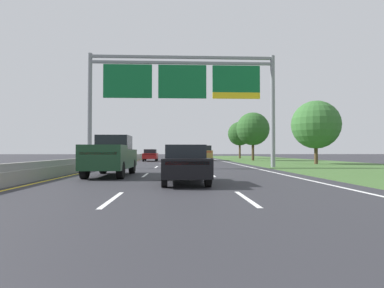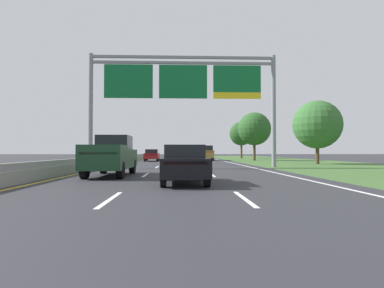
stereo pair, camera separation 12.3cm
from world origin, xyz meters
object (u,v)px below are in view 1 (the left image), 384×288
(car_red_left_lane_sedan, at_px, (151,155))
(roadside_tree_distant, at_px, (240,134))
(pickup_truck_darkgreen, at_px, (111,156))
(roadside_tree_mid, at_px, (316,125))
(car_grey_centre_lane_sedan, at_px, (178,155))
(overhead_sign_gantry, at_px, (182,87))
(car_black_centre_lane_sedan, at_px, (184,163))
(roadside_tree_far, at_px, (253,129))
(car_gold_right_lane_suv, at_px, (205,153))

(car_red_left_lane_sedan, height_order, roadside_tree_distant, roadside_tree_distant)
(pickup_truck_darkgreen, relative_size, roadside_tree_mid, 0.83)
(car_grey_centre_lane_sedan, distance_m, roadside_tree_mid, 16.42)
(overhead_sign_gantry, relative_size, car_red_left_lane_sedan, 3.41)
(pickup_truck_darkgreen, bearing_deg, car_red_left_lane_sedan, 0.57)
(car_black_centre_lane_sedan, xyz_separation_m, roadside_tree_distant, (11.03, 44.76, 3.69))
(car_black_centre_lane_sedan, bearing_deg, roadside_tree_far, -19.69)
(overhead_sign_gantry, relative_size, car_grey_centre_lane_sedan, 3.40)
(car_gold_right_lane_suv, bearing_deg, roadside_tree_mid, -141.56)
(car_gold_right_lane_suv, bearing_deg, car_black_centre_lane_sedan, 174.44)
(roadside_tree_distant, bearing_deg, car_gold_right_lane_suv, -120.90)
(roadside_tree_far, bearing_deg, car_grey_centre_lane_sedan, -156.71)
(overhead_sign_gantry, height_order, roadside_tree_far, overhead_sign_gantry)
(car_gold_right_lane_suv, bearing_deg, roadside_tree_far, -98.02)
(car_red_left_lane_sedan, xyz_separation_m, roadside_tree_distant, (14.91, 15.33, 3.69))
(car_gold_right_lane_suv, distance_m, car_red_left_lane_sedan, 7.98)
(overhead_sign_gantry, height_order, roadside_tree_distant, overhead_sign_gantry)
(pickup_truck_darkgreen, relative_size, car_black_centre_lane_sedan, 1.22)
(pickup_truck_darkgreen, distance_m, roadside_tree_mid, 23.29)
(car_gold_right_lane_suv, height_order, car_red_left_lane_sedan, car_gold_right_lane_suv)
(pickup_truck_darkgreen, height_order, car_grey_centre_lane_sedan, pickup_truck_darkgreen)
(car_black_centre_lane_sedan, height_order, car_red_left_lane_sedan, same)
(car_gold_right_lane_suv, bearing_deg, overhead_sign_gantry, 170.86)
(car_grey_centre_lane_sedan, relative_size, roadside_tree_far, 0.65)
(overhead_sign_gantry, distance_m, car_gold_right_lane_suv, 20.96)
(pickup_truck_darkgreen, height_order, roadside_tree_mid, roadside_tree_mid)
(pickup_truck_darkgreen, distance_m, roadside_tree_far, 30.78)
(car_black_centre_lane_sedan, height_order, roadside_tree_distant, roadside_tree_distant)
(car_red_left_lane_sedan, bearing_deg, roadside_tree_far, -83.21)
(pickup_truck_darkgreen, xyz_separation_m, roadside_tree_distant, (14.86, 40.67, 3.43))
(car_gold_right_lane_suv, distance_m, car_grey_centre_lane_sedan, 6.72)
(car_red_left_lane_sedan, distance_m, car_grey_centre_lane_sedan, 4.54)
(roadside_tree_mid, bearing_deg, car_black_centre_lane_sedan, -126.19)
(car_black_centre_lane_sedan, relative_size, roadside_tree_mid, 0.68)
(pickup_truck_darkgreen, bearing_deg, roadside_tree_far, -26.96)
(car_red_left_lane_sedan, relative_size, roadside_tree_far, 0.65)
(car_black_centre_lane_sedan, distance_m, car_red_left_lane_sedan, 29.68)
(overhead_sign_gantry, distance_m, roadside_tree_mid, 15.48)
(overhead_sign_gantry, distance_m, pickup_truck_darkgreen, 10.60)
(roadside_tree_distant, bearing_deg, car_grey_centre_lane_sedan, -121.99)
(overhead_sign_gantry, bearing_deg, roadside_tree_far, 61.76)
(car_black_centre_lane_sedan, bearing_deg, car_grey_centre_lane_sedan, -1.04)
(overhead_sign_gantry, distance_m, car_black_centre_lane_sedan, 13.56)
(overhead_sign_gantry, distance_m, car_red_left_lane_sedan, 18.45)
(roadside_tree_mid, bearing_deg, car_gold_right_lane_suv, 127.70)
(overhead_sign_gantry, height_order, car_gold_right_lane_suv, overhead_sign_gantry)
(pickup_truck_darkgreen, xyz_separation_m, car_gold_right_lane_suv, (7.39, 28.19, 0.02))
(pickup_truck_darkgreen, xyz_separation_m, car_grey_centre_lane_sedan, (3.61, 22.65, -0.26))
(car_grey_centre_lane_sedan, bearing_deg, overhead_sign_gantry, -177.74)
(overhead_sign_gantry, relative_size, pickup_truck_darkgreen, 2.78)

